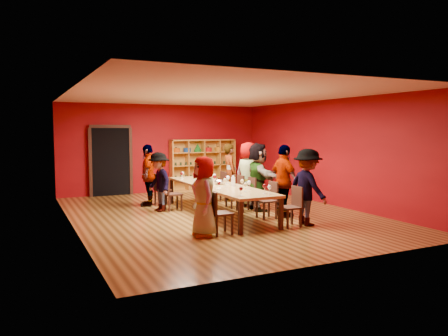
{
  "coord_description": "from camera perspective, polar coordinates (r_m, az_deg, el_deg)",
  "views": [
    {
      "loc": [
        -4.59,
        -9.94,
        2.14
      ],
      "look_at": [
        0.29,
        0.23,
        1.15
      ],
      "focal_mm": 35.0,
      "sensor_mm": 36.0,
      "label": 1
    }
  ],
  "objects": [
    {
      "name": "wine_glass_2",
      "position": [
        9.17,
        2.23,
        -2.77
      ],
      "size": [
        0.08,
        0.08,
        0.2
      ],
      "color": "white",
      "rests_on": "tasting_table"
    },
    {
      "name": "wine_glass_19",
      "position": [
        9.56,
        5.31,
        -2.42
      ],
      "size": [
        0.09,
        0.09,
        0.22
      ],
      "color": "white",
      "rests_on": "tasting_table"
    },
    {
      "name": "wine_glass_13",
      "position": [
        11.92,
        -1.25,
        -1.01
      ],
      "size": [
        0.08,
        0.08,
        0.19
      ],
      "color": "white",
      "rests_on": "tasting_table"
    },
    {
      "name": "doorway",
      "position": [
        14.68,
        -14.59,
        0.88
      ],
      "size": [
        1.4,
        0.17,
        2.3
      ],
      "color": "black",
      "rests_on": "ground"
    },
    {
      "name": "chair_person_right_2",
      "position": [
        11.52,
        3.21,
        -3.2
      ],
      "size": [
        0.42,
        0.42,
        0.89
      ],
      "color": "black",
      "rests_on": "ground"
    },
    {
      "name": "person_right_3",
      "position": [
        12.21,
        3.21,
        -0.83
      ],
      "size": [
        0.8,
        1.0,
        1.8
      ],
      "primitive_type": "imported",
      "rotation": [
        0.0,
        0.0,
        1.99
      ],
      "color": "silver",
      "rests_on": "ground"
    },
    {
      "name": "wine_glass_0",
      "position": [
        10.58,
        0.13,
        -1.67
      ],
      "size": [
        0.09,
        0.09,
        0.22
      ],
      "color": "white",
      "rests_on": "tasting_table"
    },
    {
      "name": "chair_person_left_4",
      "position": [
        12.58,
        -8.38,
        -2.55
      ],
      "size": [
        0.42,
        0.42,
        0.89
      ],
      "color": "black",
      "rests_on": "ground"
    },
    {
      "name": "wine_glass_17",
      "position": [
        12.59,
        -5.45,
        -0.71
      ],
      "size": [
        0.08,
        0.08,
        0.19
      ],
      "color": "white",
      "rests_on": "tasting_table"
    },
    {
      "name": "chair_person_left_0",
      "position": [
        8.95,
        -0.86,
        -5.57
      ],
      "size": [
        0.42,
        0.42,
        0.89
      ],
      "color": "black",
      "rests_on": "ground"
    },
    {
      "name": "chair_person_right_4",
      "position": [
        13.06,
        -0.49,
        -2.22
      ],
      "size": [
        0.42,
        0.42,
        0.89
      ],
      "color": "black",
      "rests_on": "ground"
    },
    {
      "name": "chair_person_right_0",
      "position": [
        9.8,
        9.0,
        -4.7
      ],
      "size": [
        0.42,
        0.42,
        0.89
      ],
      "color": "black",
      "rests_on": "ground"
    },
    {
      "name": "chair_person_left_3",
      "position": [
        11.69,
        -7.02,
        -3.11
      ],
      "size": [
        0.42,
        0.42,
        0.89
      ],
      "color": "black",
      "rests_on": "ground"
    },
    {
      "name": "person_left_0",
      "position": [
        8.78,
        -2.61,
        -3.73
      ],
      "size": [
        0.51,
        0.83,
        1.61
      ],
      "primitive_type": "imported",
      "rotation": [
        0.0,
        0.0,
        -1.67
      ],
      "color": "#D08B99",
      "rests_on": "ground"
    },
    {
      "name": "person_right_1",
      "position": [
        10.79,
        7.85,
        -1.68
      ],
      "size": [
        0.52,
        1.06,
        1.78
      ],
      "primitive_type": "imported",
      "rotation": [
        0.0,
        0.0,
        1.61
      ],
      "color": "#D08B95",
      "rests_on": "ground"
    },
    {
      "name": "room_shell",
      "position": [
        10.97,
        -0.82,
        1.67
      ],
      "size": [
        7.1,
        9.1,
        3.04
      ],
      "color": "#553716",
      "rests_on": "ground"
    },
    {
      "name": "wine_glass_15",
      "position": [
        11.34,
        -1.23,
        -1.21
      ],
      "size": [
        0.09,
        0.09,
        0.22
      ],
      "color": "white",
      "rests_on": "tasting_table"
    },
    {
      "name": "wine_glass_18",
      "position": [
        11.29,
        0.36,
        -1.32
      ],
      "size": [
        0.08,
        0.08,
        0.2
      ],
      "color": "white",
      "rests_on": "tasting_table"
    },
    {
      "name": "wine_glass_8",
      "position": [
        10.22,
        3.29,
        -1.96
      ],
      "size": [
        0.08,
        0.08,
        0.21
      ],
      "color": "white",
      "rests_on": "tasting_table"
    },
    {
      "name": "wine_glass_16",
      "position": [
        12.9,
        -3.38,
        -0.48
      ],
      "size": [
        0.09,
        0.09,
        0.22
      ],
      "color": "white",
      "rests_on": "tasting_table"
    },
    {
      "name": "carafe_a",
      "position": [
        11.3,
        -2.64,
        -1.39
      ],
      "size": [
        0.14,
        0.14,
        0.29
      ],
      "color": "white",
      "rests_on": "tasting_table"
    },
    {
      "name": "wine_glass_5",
      "position": [
        9.81,
        2.79,
        -2.24
      ],
      "size": [
        0.08,
        0.08,
        0.21
      ],
      "color": "white",
      "rests_on": "tasting_table"
    },
    {
      "name": "wine_glass_12",
      "position": [
        10.14,
        -0.64,
        -2.06
      ],
      "size": [
        0.08,
        0.08,
        0.19
      ],
      "color": "white",
      "rests_on": "tasting_table"
    },
    {
      "name": "person_left_4",
      "position": [
        12.44,
        -9.88,
        -0.93
      ],
      "size": [
        0.83,
        1.12,
        1.74
      ],
      "primitive_type": "imported",
      "rotation": [
        0.0,
        0.0,
        -1.99
      ],
      "color": "silver",
      "rests_on": "ground"
    },
    {
      "name": "chair_person_right_3",
      "position": [
        12.09,
        1.71,
        -2.8
      ],
      "size": [
        0.42,
        0.42,
        0.89
      ],
      "color": "black",
      "rests_on": "ground"
    },
    {
      "name": "tasting_table",
      "position": [
        11.04,
        -0.82,
        -2.48
      ],
      "size": [
        1.1,
        4.5,
        0.75
      ],
      "color": "#A17E43",
      "rests_on": "ground"
    },
    {
      "name": "wine_glass_22",
      "position": [
        9.28,
        2.21,
        -2.77
      ],
      "size": [
        0.07,
        0.07,
        0.19
      ],
      "color": "white",
      "rests_on": "tasting_table"
    },
    {
      "name": "wine_glass_21",
      "position": [
        11.0,
        -2.52,
        -1.43
      ],
      "size": [
        0.09,
        0.09,
        0.21
      ],
      "color": "white",
      "rests_on": "tasting_table"
    },
    {
      "name": "wine_glass_7",
      "position": [
        9.51,
        5.95,
        -2.56
      ],
      "size": [
        0.08,
        0.08,
        0.19
      ],
      "color": "white",
      "rests_on": "tasting_table"
    },
    {
      "name": "wine_glass_14",
      "position": [
        11.74,
        -3.89,
        -1.12
      ],
      "size": [
        0.08,
        0.08,
        0.19
      ],
      "color": "white",
      "rests_on": "tasting_table"
    },
    {
      "name": "wine_glass_10",
      "position": [
        10.77,
        -2.0,
        -1.7
      ],
      "size": [
        0.07,
        0.07,
        0.18
      ],
      "color": "white",
      "rests_on": "tasting_table"
    },
    {
      "name": "person_right_4",
      "position": [
        13.16,
        0.75,
        -0.56
      ],
      "size": [
        0.55,
        0.69,
        1.73
      ],
      "primitive_type": "imported",
      "rotation": [
        0.0,
        0.0,
        1.42
      ],
      "color": "#141537",
      "rests_on": "ground"
    },
    {
      "name": "wine_glass_1",
      "position": [
        11.14,
        0.52,
        -1.32
      ],
      "size": [
        0.09,
        0.09,
        0.22
      ],
      "color": "white",
      "rests_on": "tasting_table"
    },
    {
      "name": "person_left_3",
      "position": [
        11.56,
        -8.49,
        -1.8
      ],
      "size": [
        0.54,
        1.05,
        1.56
      ],
      "primitive_type": "imported",
      "rotation": [
        0.0,
        0.0,
        -1.44
      ],
      "color": "#5B7FBC",
      "rests_on": "ground"
    },
    {
      "name": "chair_person_right_1",
      "position": [
        10.62,
        5.95,
        -3.92
      ],
      "size": [
        0.42,
        0.42,
        0.89
      ],
      "color": "black",
      "rests_on": "ground"
    },
    {
      "name": "wine_glass_4",
      "position": [
        12.62,
        -2.66,
        -0.71
      ],
      "size": [
        0.07,
        0.07,
        0.18
      ],
      "color": "white",
      "rests_on": "tasting_table"
    },
    {
      "name": "spittoon_bowl",
      "position": [
        11.15,
        -0.62,
        -1.82
      ],
      "size": [
        0.27,
        0.27,
        0.15
      ],
      "primitive_type": "ellipsoid",
      "color": "silver",
      "rests_on": "tasting_table"
    },
    {
      "name": "wine_glass_20",
      "position": [
        12.08,
        -3.9,
        -0.86
      ],
      "size": [
        0.09,
        0.09,
        0.22
      ],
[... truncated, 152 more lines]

